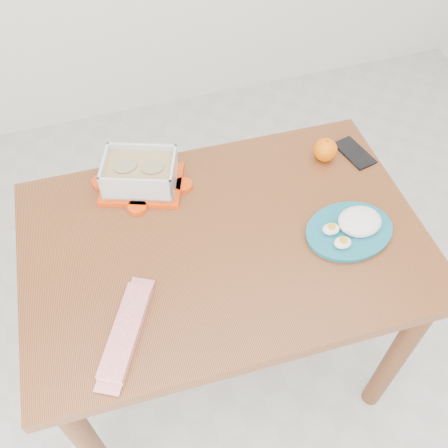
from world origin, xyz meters
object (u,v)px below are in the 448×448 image
object	(u,v)px
rice_plate	(353,227)
smartphone	(354,153)
food_container	(140,174)
orange_fruit	(325,150)
dining_table	(224,263)

from	to	relation	value
rice_plate	smartphone	size ratio (longest dim) A/B	1.94
food_container	smartphone	bearing A→B (deg)	14.40
food_container	orange_fruit	world-z (taller)	food_container
orange_fruit	smartphone	bearing A→B (deg)	-5.76
food_container	orange_fruit	size ratio (longest dim) A/B	3.84
orange_fruit	rice_plate	size ratio (longest dim) A/B	0.27
rice_plate	smartphone	bearing A→B (deg)	56.01
dining_table	food_container	bearing A→B (deg)	125.08
food_container	orange_fruit	distance (m)	0.54
smartphone	food_container	bearing A→B (deg)	161.66
dining_table	orange_fruit	xyz separation A→B (m)	(0.37, 0.19, 0.15)
food_container	dining_table	bearing A→B (deg)	-36.33
dining_table	orange_fruit	distance (m)	0.45
dining_table	orange_fruit	size ratio (longest dim) A/B	15.31
dining_table	rice_plate	xyz separation A→B (m)	(0.33, -0.08, 0.14)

